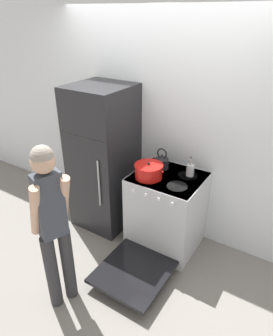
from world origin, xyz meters
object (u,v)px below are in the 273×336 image
Objects in this scene: stove_range at (165,213)px; tea_kettle at (162,162)px; refrigerator at (104,159)px; person at (53,222)px; utensil_jar at (190,170)px; dutch_oven_pot at (149,171)px.

tea_kettle is (-0.15, 0.17, 0.52)m from stove_range.
refrigerator is 1.28× the size of stove_range.
person is (-0.29, -1.34, -0.06)m from tea_kettle.
refrigerator reaches higher than person.
tea_kettle reaches higher than stove_range.
refrigerator is at bearing 39.02° from person.
tea_kettle is 0.33m from utensil_jar.
person reaches higher than utensil_jar.
person is (-0.44, -1.17, 0.46)m from stove_range.
tea_kettle is at bearing 7.84° from person.
person is at bearing -104.18° from dutch_oven_pot.
refrigerator is at bearing -169.04° from tea_kettle.
tea_kettle reaches higher than dutch_oven_pot.
dutch_oven_pot is at bearing -10.27° from refrigerator.
tea_kettle is (0.01, 0.26, 0.00)m from dutch_oven_pot.
dutch_oven_pot is 1.12m from person.
stove_range is at bearing 29.56° from dutch_oven_pot.
tea_kettle is 0.15× the size of person.
refrigerator reaches higher than stove_range.
dutch_oven_pot is 0.44m from utensil_jar.
refrigerator is 0.71m from dutch_oven_pot.
tea_kettle is at bearing 132.02° from stove_range.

